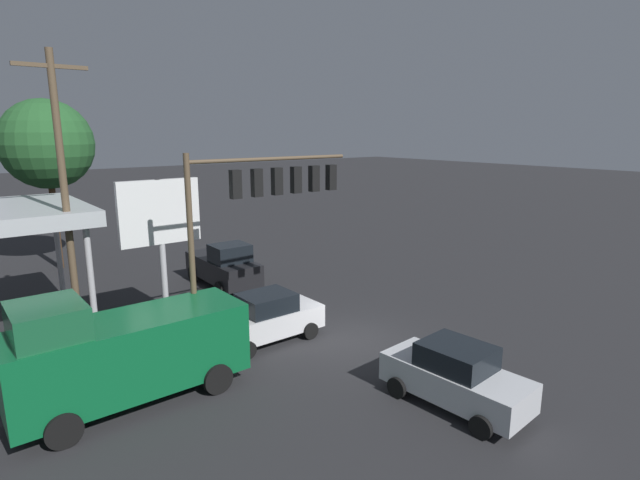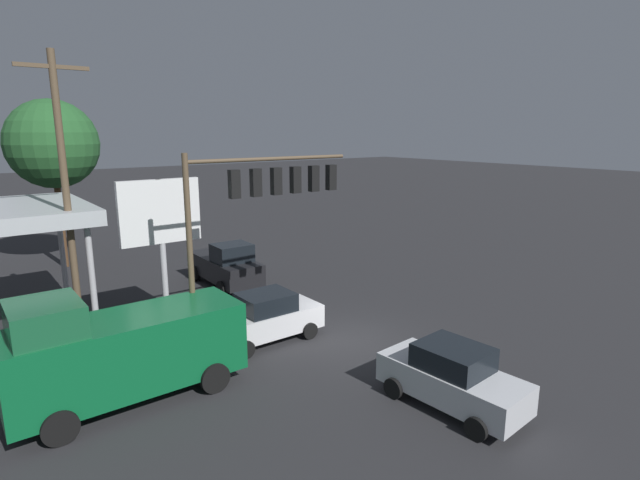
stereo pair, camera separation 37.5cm
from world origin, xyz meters
name	(u,v)px [view 1 (the left image)]	position (x,y,z in m)	size (l,w,h in m)	color
ground_plane	(351,339)	(0.00, 0.00, 0.00)	(200.00, 200.00, 0.00)	#262628
traffic_signal_assembly	(264,197)	(2.86, -1.68, 5.73)	(6.71, 0.43, 7.39)	brown
utility_pole	(65,197)	(8.53, -6.18, 5.73)	(2.40, 0.26, 10.87)	brown
price_sign	(160,220)	(5.57, -4.84, 4.75)	(3.13, 0.27, 6.29)	#B7B7BC
sedan_far	(267,318)	(2.67, -1.97, 0.95)	(4.41, 2.08, 1.93)	silver
sedan_waiting	(455,376)	(0.79, 5.52, 0.95)	(2.31, 4.52, 1.93)	silver
delivery_truck	(125,351)	(8.45, -0.65, 1.69)	(6.82, 2.60, 3.58)	#0C592D
pickup_parked	(224,266)	(0.66, -9.34, 1.11)	(2.35, 5.24, 2.40)	black
street_tree	(47,145)	(6.73, -18.70, 7.30)	(5.11, 5.11, 9.88)	#4C331E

